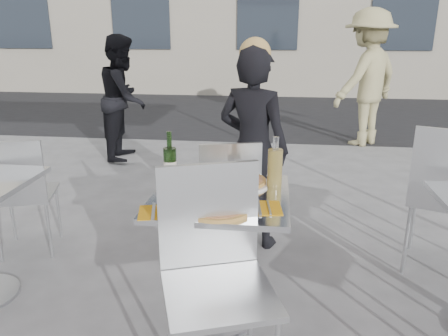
# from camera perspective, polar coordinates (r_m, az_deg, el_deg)

# --- Properties ---
(ground) EXTENTS (80.00, 80.00, 0.00)m
(ground) POSITION_cam_1_polar(r_m,az_deg,el_deg) (2.68, -0.41, -18.57)
(ground) COLOR slate
(street_asphalt) EXTENTS (24.00, 5.00, 0.00)m
(street_asphalt) POSITION_cam_1_polar(r_m,az_deg,el_deg) (8.79, 5.03, 7.37)
(street_asphalt) COLOR black
(street_asphalt) RESTS_ON ground
(main_table) EXTENTS (0.72, 0.72, 0.75)m
(main_table) POSITION_cam_1_polar(r_m,az_deg,el_deg) (2.40, -0.44, -8.17)
(main_table) COLOR #B7BABF
(main_table) RESTS_ON ground
(chair_far) EXTENTS (0.50, 0.51, 0.89)m
(chair_far) POSITION_cam_1_polar(r_m,az_deg,el_deg) (2.98, 0.53, -3.04)
(chair_far) COLOR silver
(chair_far) RESTS_ON ground
(chair_near) EXTENTS (0.60, 0.60, 1.02)m
(chair_near) POSITION_cam_1_polar(r_m,az_deg,el_deg) (1.98, -1.30, -12.07)
(chair_near) COLOR silver
(chair_near) RESTS_ON ground
(side_chair_lfar) EXTENTS (0.50, 0.51, 0.89)m
(side_chair_lfar) POSITION_cam_1_polar(r_m,az_deg,el_deg) (3.38, -25.06, -2.34)
(side_chair_lfar) COLOR silver
(side_chair_lfar) RESTS_ON ground
(woman_diner) EXTENTS (0.63, 0.53, 1.48)m
(woman_diner) POSITION_cam_1_polar(r_m,az_deg,el_deg) (3.21, 3.81, 2.45)
(woman_diner) COLOR black
(woman_diner) RESTS_ON ground
(pedestrian_a) EXTENTS (0.63, 0.78, 1.52)m
(pedestrian_a) POSITION_cam_1_polar(r_m,az_deg,el_deg) (5.61, -12.97, 8.90)
(pedestrian_a) COLOR black
(pedestrian_a) RESTS_ON ground
(pedestrian_b) EXTENTS (1.33, 1.34, 1.85)m
(pedestrian_b) POSITION_cam_1_polar(r_m,az_deg,el_deg) (6.44, 18.13, 11.05)
(pedestrian_b) COLOR tan
(pedestrian_b) RESTS_ON ground
(pizza_near) EXTENTS (0.35, 0.35, 0.02)m
(pizza_near) POSITION_cam_1_polar(r_m,az_deg,el_deg) (2.13, -0.85, -5.13)
(pizza_near) COLOR tan
(pizza_near) RESTS_ON main_table
(pizza_far) EXTENTS (0.32, 0.32, 0.03)m
(pizza_far) POSITION_cam_1_polar(r_m,az_deg,el_deg) (2.47, 2.30, -1.77)
(pizza_far) COLOR white
(pizza_far) RESTS_ON main_table
(salad_plate) EXTENTS (0.22, 0.22, 0.09)m
(salad_plate) POSITION_cam_1_polar(r_m,az_deg,el_deg) (2.29, 0.75, -2.81)
(salad_plate) COLOR white
(salad_plate) RESTS_ON main_table
(wine_bottle) EXTENTS (0.07, 0.08, 0.29)m
(wine_bottle) POSITION_cam_1_polar(r_m,az_deg,el_deg) (2.49, -7.06, 0.68)
(wine_bottle) COLOR #284E1D
(wine_bottle) RESTS_ON main_table
(carafe) EXTENTS (0.08, 0.08, 0.29)m
(carafe) POSITION_cam_1_polar(r_m,az_deg,el_deg) (2.39, 6.67, 0.05)
(carafe) COLOR #D7BE5B
(carafe) RESTS_ON main_table
(sugar_shaker) EXTENTS (0.06, 0.06, 0.11)m
(sugar_shaker) POSITION_cam_1_polar(r_m,az_deg,el_deg) (2.34, 3.38, -1.93)
(sugar_shaker) COLOR white
(sugar_shaker) RESTS_ON main_table
(wineglass_white_a) EXTENTS (0.07, 0.07, 0.16)m
(wineglass_white_a) POSITION_cam_1_polar(r_m,az_deg,el_deg) (2.31, -1.85, -0.72)
(wineglass_white_a) COLOR white
(wineglass_white_a) RESTS_ON main_table
(wineglass_white_b) EXTENTS (0.07, 0.07, 0.16)m
(wineglass_white_b) POSITION_cam_1_polar(r_m,az_deg,el_deg) (2.35, 0.39, -0.38)
(wineglass_white_b) COLOR white
(wineglass_white_b) RESTS_ON main_table
(wineglass_red_a) EXTENTS (0.07, 0.07, 0.16)m
(wineglass_red_a) POSITION_cam_1_polar(r_m,az_deg,el_deg) (2.28, 2.68, -0.93)
(wineglass_red_a) COLOR white
(wineglass_red_a) RESTS_ON main_table
(wineglass_red_b) EXTENTS (0.07, 0.07, 0.16)m
(wineglass_red_b) POSITION_cam_1_polar(r_m,az_deg,el_deg) (2.36, 2.09, -0.26)
(wineglass_red_b) COLOR white
(wineglass_red_b) RESTS_ON main_table
(napkin_left) EXTENTS (0.22, 0.22, 0.01)m
(napkin_left) POSITION_cam_1_polar(r_m,az_deg,el_deg) (2.12, -8.68, -5.69)
(napkin_left) COLOR orange
(napkin_left) RESTS_ON main_table
(napkin_right) EXTENTS (0.20, 0.20, 0.01)m
(napkin_right) POSITION_cam_1_polar(r_m,az_deg,el_deg) (2.16, 5.10, -5.17)
(napkin_right) COLOR orange
(napkin_right) RESTS_ON main_table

